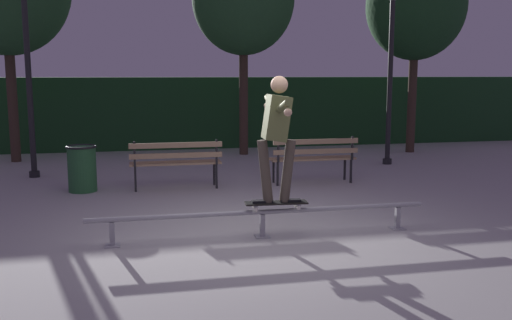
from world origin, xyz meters
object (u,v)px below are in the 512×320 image
object	(u,v)px
skateboarder	(277,128)
trash_can	(82,168)
lamp_post_left	(27,49)
lamp_post_right	(391,52)
park_bench_leftmost	(176,159)
park_bench_left_center	(314,155)
tree_far_right	(416,6)
grind_rail	(262,216)
skateboard	(276,203)

from	to	relation	value
skateboarder	trash_can	xyz separation A→B (m)	(-2.62, 3.35, -0.95)
lamp_post_left	trash_can	size ratio (longest dim) A/B	4.88
lamp_post_right	lamp_post_left	bearing A→B (deg)	-179.33
skateboarder	park_bench_leftmost	size ratio (longest dim) A/B	0.97
park_bench_left_center	trash_can	distance (m)	4.13
skateboarder	lamp_post_right	size ratio (longest dim) A/B	0.40
park_bench_left_center	tree_far_right	bearing A→B (deg)	43.49
tree_far_right	grind_rail	bearing A→B (deg)	-128.87
grind_rail	skateboarder	size ratio (longest dim) A/B	2.74
park_bench_leftmost	park_bench_left_center	size ratio (longest dim) A/B	1.00
lamp_post_right	tree_far_right	bearing A→B (deg)	50.17
park_bench_leftmost	park_bench_left_center	world-z (taller)	same
park_bench_left_center	skateboarder	bearing A→B (deg)	-115.25
skateboard	trash_can	distance (m)	4.25
lamp_post_right	trash_can	xyz separation A→B (m)	(-6.46, -1.70, -2.07)
tree_far_right	trash_can	size ratio (longest dim) A/B	6.36
grind_rail	park_bench_left_center	distance (m)	3.61
trash_can	lamp_post_left	bearing A→B (deg)	123.37
skateboard	lamp_post_right	xyz separation A→B (m)	(3.84, 5.04, 2.06)
grind_rail	trash_can	size ratio (longest dim) A/B	5.35
grind_rail	lamp_post_right	bearing A→B (deg)	51.46
tree_far_right	trash_can	bearing A→B (deg)	-156.58
trash_can	park_bench_left_center	bearing A→B (deg)	-2.20
skateboarder	lamp_post_right	xyz separation A→B (m)	(3.84, 5.04, 1.12)
grind_rail	skateboarder	world-z (taller)	skateboarder
tree_far_right	lamp_post_right	xyz separation A→B (m)	(-1.44, -1.72, -1.22)
park_bench_leftmost	lamp_post_left	world-z (taller)	lamp_post_left
skateboard	lamp_post_left	bearing A→B (deg)	126.59
tree_far_right	lamp_post_right	world-z (taller)	tree_far_right
grind_rail	park_bench_leftmost	xyz separation A→B (m)	(-0.84, 3.19, 0.26)
skateboarder	tree_far_right	xyz separation A→B (m)	(5.27, 6.76, 2.35)
lamp_post_left	lamp_post_right	bearing A→B (deg)	0.67
tree_far_right	skateboard	bearing A→B (deg)	-127.96
lamp_post_left	skateboard	bearing A→B (deg)	-53.41
park_bench_leftmost	lamp_post_left	distance (m)	3.74
skateboard	lamp_post_left	xyz separation A→B (m)	(-3.68, 4.95, 2.06)
park_bench_leftmost	trash_can	distance (m)	1.61
grind_rail	park_bench_leftmost	distance (m)	3.31
park_bench_leftmost	tree_far_right	xyz separation A→B (m)	(6.30, 3.58, 3.17)
lamp_post_left	trash_can	xyz separation A→B (m)	(1.06, -1.61, -2.07)
grind_rail	tree_far_right	distance (m)	9.34
trash_can	grind_rail	bearing A→B (deg)	-53.87
skateboard	park_bench_left_center	distance (m)	3.53
skateboarder	tree_far_right	distance (m)	8.89
grind_rail	park_bench_leftmost	world-z (taller)	park_bench_leftmost
skateboarder	lamp_post_left	bearing A→B (deg)	126.61
park_bench_leftmost	trash_can	world-z (taller)	park_bench_leftmost
park_bench_left_center	lamp_post_left	world-z (taller)	lamp_post_left
park_bench_leftmost	trash_can	bearing A→B (deg)	174.34
skateboarder	lamp_post_left	world-z (taller)	lamp_post_left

